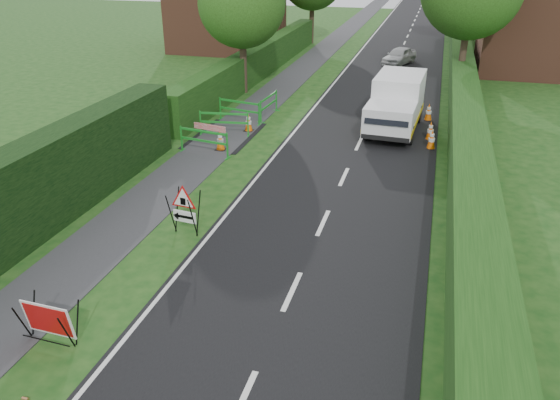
{
  "coord_description": "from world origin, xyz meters",
  "views": [
    {
      "loc": [
        5.08,
        -9.13,
        7.34
      ],
      "look_at": [
        1.59,
        3.17,
        1.24
      ],
      "focal_mm": 35.0,
      "sensor_mm": 36.0,
      "label": 1
    }
  ],
  "objects_px": {
    "red_rect_sign": "(48,321)",
    "works_van": "(396,103)",
    "triangle_sign": "(183,206)",
    "hatchback_car": "(399,56)"
  },
  "relations": [
    {
      "from": "triangle_sign",
      "to": "hatchback_car",
      "type": "xyz_separation_m",
      "value": [
        3.76,
        24.8,
        -0.32
      ]
    },
    {
      "from": "red_rect_sign",
      "to": "triangle_sign",
      "type": "distance_m",
      "value": 4.89
    },
    {
      "from": "triangle_sign",
      "to": "works_van",
      "type": "distance_m",
      "value": 11.9
    },
    {
      "from": "red_rect_sign",
      "to": "works_van",
      "type": "relative_size",
      "value": 0.22
    },
    {
      "from": "red_rect_sign",
      "to": "hatchback_car",
      "type": "xyz_separation_m",
      "value": [
        4.43,
        29.63,
        0.01
      ]
    },
    {
      "from": "red_rect_sign",
      "to": "triangle_sign",
      "type": "height_order",
      "value": "triangle_sign"
    },
    {
      "from": "red_rect_sign",
      "to": "hatchback_car",
      "type": "height_order",
      "value": "hatchback_car"
    },
    {
      "from": "hatchback_car",
      "to": "red_rect_sign",
      "type": "bearing_deg",
      "value": -78.88
    },
    {
      "from": "red_rect_sign",
      "to": "works_van",
      "type": "distance_m",
      "value": 16.66
    },
    {
      "from": "works_van",
      "to": "hatchback_car",
      "type": "relative_size",
      "value": 1.57
    }
  ]
}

